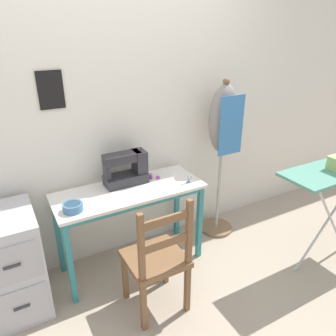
# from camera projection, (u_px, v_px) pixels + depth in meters

# --- Properties ---
(ground_plane) EXTENTS (14.00, 14.00, 0.00)m
(ground_plane) POSITION_uv_depth(u_px,v_px,m) (144.00, 279.00, 2.67)
(ground_plane) COLOR tan
(wall_back) EXTENTS (10.00, 0.06, 2.55)m
(wall_back) POSITION_uv_depth(u_px,v_px,m) (111.00, 111.00, 2.58)
(wall_back) COLOR silver
(wall_back) RESTS_ON ground_plane
(sewing_table) EXTENTS (1.18, 0.47, 0.72)m
(sewing_table) POSITION_uv_depth(u_px,v_px,m) (130.00, 201.00, 2.59)
(sewing_table) COLOR silver
(sewing_table) RESTS_ON ground_plane
(sewing_machine) EXTENTS (0.36, 0.16, 0.29)m
(sewing_machine) POSITION_uv_depth(u_px,v_px,m) (128.00, 169.00, 2.62)
(sewing_machine) COLOR #28282D
(sewing_machine) RESTS_ON sewing_table
(fabric_bowl) EXTENTS (0.14, 0.14, 0.06)m
(fabric_bowl) POSITION_uv_depth(u_px,v_px,m) (73.00, 207.00, 2.26)
(fabric_bowl) COLOR teal
(fabric_bowl) RESTS_ON sewing_table
(scissors) EXTENTS (0.11, 0.13, 0.01)m
(scissors) POSITION_uv_depth(u_px,v_px,m) (189.00, 181.00, 2.70)
(scissors) COLOR silver
(scissors) RESTS_ON sewing_table
(thread_spool_near_machine) EXTENTS (0.03, 0.03, 0.04)m
(thread_spool_near_machine) POSITION_uv_depth(u_px,v_px,m) (151.00, 176.00, 2.73)
(thread_spool_near_machine) COLOR purple
(thread_spool_near_machine) RESTS_ON sewing_table
(thread_spool_mid_table) EXTENTS (0.04, 0.04, 0.04)m
(thread_spool_mid_table) POSITION_uv_depth(u_px,v_px,m) (158.00, 177.00, 2.73)
(thread_spool_mid_table) COLOR purple
(thread_spool_mid_table) RESTS_ON sewing_table
(wooden_chair) EXTENTS (0.40, 0.38, 0.91)m
(wooden_chair) POSITION_uv_depth(u_px,v_px,m) (157.00, 260.00, 2.24)
(wooden_chair) COLOR brown
(wooden_chair) RESTS_ON ground_plane
(filing_cabinet) EXTENTS (0.39, 0.52, 0.77)m
(filing_cabinet) POSITION_uv_depth(u_px,v_px,m) (13.00, 263.00, 2.27)
(filing_cabinet) COLOR #B7B7BC
(filing_cabinet) RESTS_ON ground_plane
(dress_form) EXTENTS (0.32, 0.32, 1.50)m
(dress_form) POSITION_uv_depth(u_px,v_px,m) (223.00, 129.00, 2.89)
(dress_form) COLOR #846647
(dress_form) RESTS_ON ground_plane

